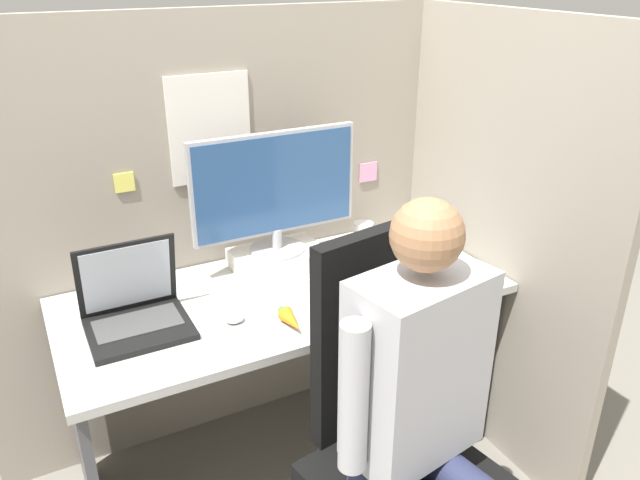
{
  "coord_description": "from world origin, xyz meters",
  "views": [
    {
      "loc": [
        -0.76,
        -1.39,
        1.79
      ],
      "look_at": [
        0.05,
        0.17,
        0.99
      ],
      "focal_mm": 35.0,
      "sensor_mm": 36.0,
      "label": 1
    }
  ],
  "objects_px": {
    "laptop": "(135,312)",
    "carrot_toy": "(292,321)",
    "stapler": "(428,241)",
    "person": "(424,413)",
    "paper_box": "(278,258)",
    "coffee_mug": "(363,233)",
    "office_chair": "(393,427)",
    "monitor": "(275,189)"
  },
  "relations": [
    {
      "from": "laptop",
      "to": "carrot_toy",
      "type": "height_order",
      "value": "laptop"
    },
    {
      "from": "stapler",
      "to": "person",
      "type": "distance_m",
      "value": 1.04
    },
    {
      "from": "laptop",
      "to": "stapler",
      "type": "height_order",
      "value": "laptop"
    },
    {
      "from": "paper_box",
      "to": "laptop",
      "type": "bearing_deg",
      "value": -161.96
    },
    {
      "from": "laptop",
      "to": "coffee_mug",
      "type": "xyz_separation_m",
      "value": [
        0.95,
        0.22,
        -0.01
      ]
    },
    {
      "from": "laptop",
      "to": "person",
      "type": "xyz_separation_m",
      "value": [
        0.53,
        -0.76,
        -0.03
      ]
    },
    {
      "from": "paper_box",
      "to": "office_chair",
      "type": "xyz_separation_m",
      "value": [
        0.01,
        -0.78,
        -0.19
      ]
    },
    {
      "from": "paper_box",
      "to": "stapler",
      "type": "relative_size",
      "value": 2.47
    },
    {
      "from": "paper_box",
      "to": "monitor",
      "type": "relative_size",
      "value": 0.54
    },
    {
      "from": "monitor",
      "to": "person",
      "type": "relative_size",
      "value": 0.47
    },
    {
      "from": "person",
      "to": "carrot_toy",
      "type": "bearing_deg",
      "value": 101.89
    },
    {
      "from": "office_chair",
      "to": "coffee_mug",
      "type": "relative_size",
      "value": 13.21
    },
    {
      "from": "stapler",
      "to": "person",
      "type": "xyz_separation_m",
      "value": [
        -0.63,
        -0.83,
        0.0
      ]
    },
    {
      "from": "monitor",
      "to": "paper_box",
      "type": "bearing_deg",
      "value": -90.0
    },
    {
      "from": "paper_box",
      "to": "person",
      "type": "relative_size",
      "value": 0.25
    },
    {
      "from": "paper_box",
      "to": "stapler",
      "type": "height_order",
      "value": "paper_box"
    },
    {
      "from": "stapler",
      "to": "laptop",
      "type": "bearing_deg",
      "value": -176.48
    },
    {
      "from": "office_chair",
      "to": "monitor",
      "type": "bearing_deg",
      "value": 90.45
    },
    {
      "from": "office_chair",
      "to": "laptop",
      "type": "bearing_deg",
      "value": 133.46
    },
    {
      "from": "monitor",
      "to": "carrot_toy",
      "type": "distance_m",
      "value": 0.51
    },
    {
      "from": "office_chair",
      "to": "person",
      "type": "bearing_deg",
      "value": -99.91
    },
    {
      "from": "carrot_toy",
      "to": "person",
      "type": "height_order",
      "value": "person"
    },
    {
      "from": "carrot_toy",
      "to": "monitor",
      "type": "bearing_deg",
      "value": 71.97
    },
    {
      "from": "carrot_toy",
      "to": "coffee_mug",
      "type": "relative_size",
      "value": 1.52
    },
    {
      "from": "office_chair",
      "to": "person",
      "type": "distance_m",
      "value": 0.25
    },
    {
      "from": "laptop",
      "to": "office_chair",
      "type": "height_order",
      "value": "office_chair"
    },
    {
      "from": "monitor",
      "to": "laptop",
      "type": "bearing_deg",
      "value": -161.69
    },
    {
      "from": "laptop",
      "to": "coffee_mug",
      "type": "bearing_deg",
      "value": 12.85
    },
    {
      "from": "stapler",
      "to": "office_chair",
      "type": "bearing_deg",
      "value": -131.94
    },
    {
      "from": "coffee_mug",
      "to": "office_chair",
      "type": "bearing_deg",
      "value": -115.37
    },
    {
      "from": "monitor",
      "to": "coffee_mug",
      "type": "xyz_separation_m",
      "value": [
        0.39,
        0.03,
        -0.26
      ]
    },
    {
      "from": "laptop",
      "to": "coffee_mug",
      "type": "height_order",
      "value": "laptop"
    },
    {
      "from": "carrot_toy",
      "to": "laptop",
      "type": "bearing_deg",
      "value": 151.7
    },
    {
      "from": "paper_box",
      "to": "person",
      "type": "xyz_separation_m",
      "value": [
        -0.02,
        -0.94,
        -0.01
      ]
    },
    {
      "from": "person",
      "to": "laptop",
      "type": "bearing_deg",
      "value": 125.19
    },
    {
      "from": "paper_box",
      "to": "carrot_toy",
      "type": "bearing_deg",
      "value": -108.15
    },
    {
      "from": "laptop",
      "to": "office_chair",
      "type": "xyz_separation_m",
      "value": [
        0.56,
        -0.59,
        -0.21
      ]
    },
    {
      "from": "coffee_mug",
      "to": "carrot_toy",
      "type": "bearing_deg",
      "value": -139.77
    },
    {
      "from": "monitor",
      "to": "person",
      "type": "bearing_deg",
      "value": -91.37
    },
    {
      "from": "carrot_toy",
      "to": "person",
      "type": "bearing_deg",
      "value": -78.11
    },
    {
      "from": "person",
      "to": "coffee_mug",
      "type": "height_order",
      "value": "person"
    },
    {
      "from": "monitor",
      "to": "person",
      "type": "distance_m",
      "value": 0.98
    }
  ]
}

